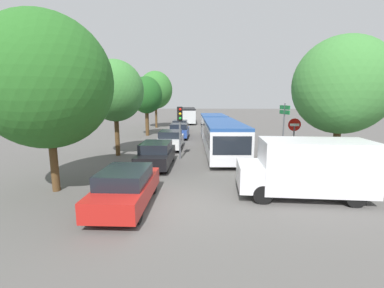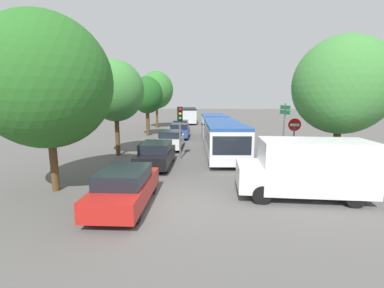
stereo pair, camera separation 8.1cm
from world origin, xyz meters
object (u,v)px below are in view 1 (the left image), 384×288
at_px(tree_left_mid, 114,92).
at_px(tree_left_far, 147,96).
at_px(tree_left_distant, 156,90).
at_px(tree_right_near, 342,86).
at_px(queued_car_graphite, 180,126).
at_px(tree_left_near, 48,85).
at_px(queued_car_blue, 179,131).
at_px(articulated_bus, 218,130).
at_px(direction_sign_post, 284,118).
at_px(queued_car_red, 126,187).
at_px(no_entry_sign, 294,135).
at_px(city_bus_rear, 188,114).
at_px(queued_car_white, 171,139).
at_px(queued_car_black, 156,154).
at_px(traffic_light, 180,121).
at_px(white_van, 308,167).

height_order(tree_left_mid, tree_left_far, tree_left_mid).
bearing_deg(tree_left_distant, tree_right_near, -59.60).
distance_m(tree_left_mid, tree_left_far, 10.18).
xyz_separation_m(queued_car_graphite, tree_left_near, (-3.50, -20.14, 3.70)).
relative_size(tree_left_near, tree_right_near, 1.06).
height_order(queued_car_blue, tree_left_far, tree_left_far).
distance_m(articulated_bus, direction_sign_post, 5.41).
height_order(articulated_bus, queued_car_red, articulated_bus).
xyz_separation_m(articulated_bus, direction_sign_post, (4.56, -2.65, 1.20)).
height_order(queued_car_red, no_entry_sign, no_entry_sign).
xyz_separation_m(articulated_bus, city_bus_rear, (-3.87, 22.54, 0.03)).
bearing_deg(tree_right_near, tree_left_mid, 160.84).
bearing_deg(tree_left_near, tree_left_far, 88.97).
height_order(city_bus_rear, queued_car_white, city_bus_rear).
bearing_deg(queued_car_black, tree_left_far, 13.87).
height_order(articulated_bus, queued_car_white, articulated_bus).
bearing_deg(articulated_bus, direction_sign_post, 57.48).
distance_m(queued_car_white, direction_sign_post, 8.64).
bearing_deg(city_bus_rear, queued_car_black, 176.80).
distance_m(queued_car_black, traffic_light, 2.93).
bearing_deg(tree_left_far, tree_left_near, -91.03).
relative_size(articulated_bus, city_bus_rear, 1.41).
bearing_deg(queued_car_red, tree_left_near, 66.65).
distance_m(traffic_light, tree_left_mid, 4.89).
bearing_deg(tree_left_distant, city_bus_rear, 66.12).
distance_m(city_bus_rear, white_van, 34.51).
distance_m(queued_car_red, tree_right_near, 10.92).
height_order(queued_car_red, queued_car_blue, queued_car_blue).
bearing_deg(queued_car_white, direction_sign_post, -99.05).
bearing_deg(queued_car_black, articulated_bus, -29.88).
distance_m(queued_car_blue, queued_car_graphite, 4.72).
distance_m(queued_car_black, queued_car_graphite, 15.98).
relative_size(no_entry_sign, tree_left_mid, 0.44).
bearing_deg(tree_left_far, queued_car_blue, -25.94).
bearing_deg(direction_sign_post, queued_car_graphite, -64.36).
bearing_deg(direction_sign_post, tree_left_far, -47.11).
bearing_deg(queued_car_blue, articulated_bus, -140.68).
bearing_deg(tree_left_distant, queued_car_red, -82.03).
xyz_separation_m(queued_car_white, traffic_light, (1.06, -3.52, 1.77)).
bearing_deg(tree_left_mid, tree_left_distant, 91.62).
xyz_separation_m(white_van, no_entry_sign, (0.94, 4.48, 0.64)).
bearing_deg(city_bus_rear, queued_car_red, 176.68).
distance_m(queued_car_red, direction_sign_post, 13.18).
height_order(queued_car_red, queued_car_graphite, queued_car_graphite).
bearing_deg(tree_left_mid, queued_car_blue, 67.18).
height_order(queued_car_graphite, tree_left_near, tree_left_near).
relative_size(articulated_bus, direction_sign_post, 4.40).
height_order(queued_car_red, tree_left_near, tree_left_near).
bearing_deg(tree_left_mid, articulated_bus, 29.35).
height_order(no_entry_sign, tree_right_near, tree_right_near).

